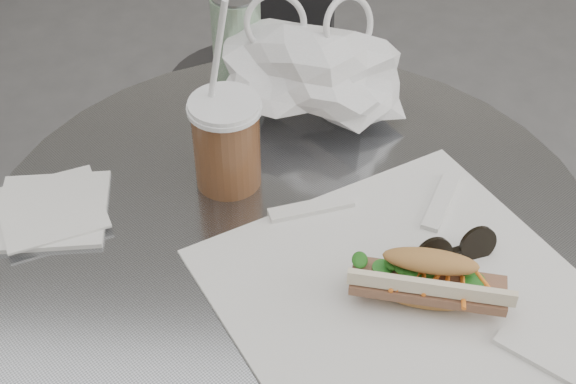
# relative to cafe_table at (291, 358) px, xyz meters

# --- Properties ---
(cafe_table) EXTENTS (0.76, 0.76, 0.74)m
(cafe_table) POSITION_rel_cafe_table_xyz_m (0.00, 0.00, 0.00)
(cafe_table) COLOR slate
(cafe_table) RESTS_ON ground
(chair_far) EXTENTS (0.36, 0.39, 0.67)m
(chair_far) POSITION_rel_cafe_table_xyz_m (-0.13, 0.79, -0.16)
(chair_far) COLOR #2F2F31
(chair_far) RESTS_ON ground
(sandwich_paper) EXTENTS (0.52, 0.52, 0.00)m
(sandwich_paper) POSITION_rel_cafe_table_xyz_m (0.13, -0.11, 0.28)
(sandwich_paper) COLOR white
(sandwich_paper) RESTS_ON cafe_table
(banh_mi) EXTENTS (0.21, 0.11, 0.07)m
(banh_mi) POSITION_rel_cafe_table_xyz_m (0.15, -0.12, 0.31)
(banh_mi) COLOR #B68C45
(banh_mi) RESTS_ON sandwich_paper
(iced_coffee) EXTENTS (0.09, 0.09, 0.27)m
(iced_coffee) POSITION_rel_cafe_table_xyz_m (-0.09, 0.07, 0.34)
(iced_coffee) COLOR brown
(iced_coffee) RESTS_ON cafe_table
(sunglasses) EXTENTS (0.10, 0.06, 0.05)m
(sunglasses) POSITION_rel_cafe_table_xyz_m (0.19, -0.05, 0.29)
(sunglasses) COLOR black
(sunglasses) RESTS_ON cafe_table
(plastic_bag) EXTENTS (0.30, 0.27, 0.12)m
(plastic_bag) POSITION_rel_cafe_table_xyz_m (0.01, 0.24, 0.34)
(plastic_bag) COLOR white
(plastic_bag) RESTS_ON cafe_table
(napkin_stack) EXTENTS (0.17, 0.17, 0.01)m
(napkin_stack) POSITION_rel_cafe_table_xyz_m (-0.30, 0.00, 0.28)
(napkin_stack) COLOR white
(napkin_stack) RESTS_ON cafe_table
(drink_can) EXTENTS (0.07, 0.07, 0.14)m
(drink_can) POSITION_rel_cafe_table_xyz_m (-0.10, 0.31, 0.34)
(drink_can) COLOR #5EA161
(drink_can) RESTS_ON cafe_table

